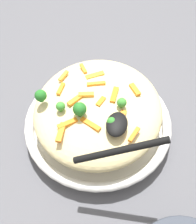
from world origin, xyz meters
TOP-DOWN VIEW (x-y plane):
  - ground_plane at (0.00, 0.00)m, footprint 2.40×2.40m
  - serving_bowl at (0.00, 0.00)m, footprint 0.33×0.33m
  - pasta_mound at (0.00, 0.00)m, footprint 0.29×0.27m
  - carrot_piece_0 at (-0.01, -0.01)m, footprint 0.03×0.02m
  - carrot_piece_1 at (0.01, -0.03)m, footprint 0.04×0.01m
  - carrot_piece_2 at (0.05, 0.09)m, footprint 0.03×0.02m
  - carrot_piece_3 at (-0.07, 0.04)m, footprint 0.03×0.04m
  - carrot_piece_4 at (0.06, 0.02)m, footprint 0.03×0.04m
  - carrot_piece_5 at (-0.02, 0.04)m, footprint 0.03×0.03m
  - carrot_piece_6 at (-0.03, -0.05)m, footprint 0.03×0.01m
  - carrot_piece_7 at (-0.07, -0.08)m, footprint 0.03×0.02m
  - carrot_piece_8 at (0.08, 0.05)m, footprint 0.03×0.02m
  - carrot_piece_9 at (0.04, -0.07)m, footprint 0.03×0.03m
  - carrot_piece_10 at (-0.00, 0.02)m, footprint 0.02×0.03m
  - carrot_piece_11 at (-0.06, -0.00)m, footprint 0.03×0.04m
  - carrot_piece_12 at (0.01, 0.08)m, footprint 0.03×0.01m
  - carrot_piece_13 at (-0.09, 0.05)m, footprint 0.04×0.01m
  - carrot_piece_14 at (0.03, 0.01)m, footprint 0.02×0.04m
  - broccoli_floret_0 at (-0.04, 0.06)m, footprint 0.02×0.02m
  - broccoli_floret_1 at (-0.06, -0.04)m, footprint 0.02×0.02m
  - broccoli_floret_2 at (-0.05, 0.02)m, footprint 0.03×0.03m
  - broccoli_floret_3 at (-0.01, -0.05)m, footprint 0.02×0.02m
  - broccoli_floret_4 at (-0.03, 0.11)m, footprint 0.02×0.02m
  - serving_spoon at (-0.09, -0.06)m, footprint 0.12×0.15m

SIDE VIEW (x-z plane):
  - ground_plane at x=0.00m, z-range 0.00..0.00m
  - serving_bowl at x=0.00m, z-range 0.00..0.05m
  - pasta_mound at x=0.00m, z-range 0.04..0.12m
  - carrot_piece_2 at x=0.05m, z-range 0.11..0.12m
  - carrot_piece_12 at x=0.01m, z-range 0.11..0.12m
  - carrot_piece_13 at x=-0.09m, z-range 0.11..0.12m
  - carrot_piece_7 at x=-0.07m, z-range 0.11..0.12m
  - carrot_piece_8 at x=0.08m, z-range 0.11..0.12m
  - carrot_piece_3 at x=-0.07m, z-range 0.11..0.12m
  - carrot_piece_9 at x=0.04m, z-range 0.11..0.12m
  - carrot_piece_4 at x=0.06m, z-range 0.11..0.12m
  - carrot_piece_11 at x=-0.06m, z-range 0.11..0.12m
  - carrot_piece_6 at x=-0.03m, z-range 0.12..0.12m
  - carrot_piece_0 at x=-0.01m, z-range 0.12..0.12m
  - carrot_piece_5 at x=-0.02m, z-range 0.12..0.13m
  - carrot_piece_14 at x=0.03m, z-range 0.12..0.13m
  - carrot_piece_1 at x=0.01m, z-range 0.12..0.13m
  - carrot_piece_10 at x=0.00m, z-range 0.12..0.13m
  - broccoli_floret_0 at x=-0.04m, z-range 0.12..0.14m
  - broccoli_floret_1 at x=-0.06m, z-range 0.12..0.14m
  - broccoli_floret_4 at x=-0.03m, z-range 0.12..0.14m
  - broccoli_floret_3 at x=-0.01m, z-range 0.12..0.14m
  - broccoli_floret_2 at x=-0.05m, z-range 0.12..0.15m
  - serving_spoon at x=-0.09m, z-range 0.10..0.18m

